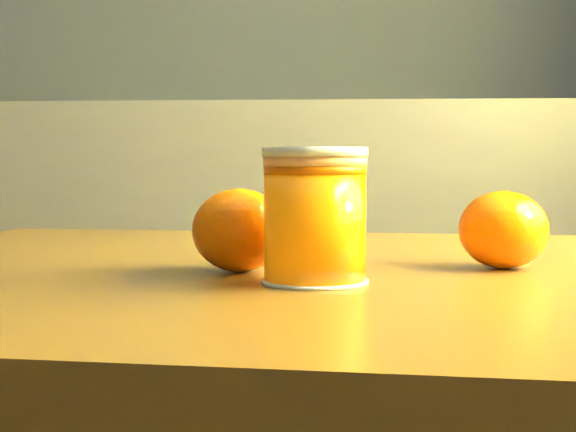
{
  "coord_description": "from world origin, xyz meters",
  "views": [
    {
      "loc": [
        0.94,
        -0.56,
        0.76
      ],
      "look_at": [
        0.9,
        -0.03,
        0.72
      ],
      "focal_mm": 50.0,
      "sensor_mm": 36.0,
      "label": 1
    }
  ],
  "objects": [
    {
      "name": "table",
      "position": [
        0.96,
        0.05,
        0.59
      ],
      "size": [
        0.96,
        0.72,
        0.68
      ],
      "rotation": [
        0.0,
        0.0,
        -0.09
      ],
      "color": "brown",
      "rests_on": "ground"
    },
    {
      "name": "orange_front",
      "position": [
        0.86,
        0.01,
        0.71
      ],
      "size": [
        0.08,
        0.08,
        0.06
      ],
      "primitive_type": "ellipsoid",
      "rotation": [
        0.0,
        0.0,
        -0.24
      ],
      "color": "#FF6F05",
      "rests_on": "table"
    },
    {
      "name": "orange_back",
      "position": [
        1.06,
        0.04,
        0.71
      ],
      "size": [
        0.07,
        0.07,
        0.06
      ],
      "primitive_type": "ellipsoid",
      "rotation": [
        0.0,
        0.0,
        -0.02
      ],
      "color": "#FF6F05",
      "rests_on": "table"
    },
    {
      "name": "juice_glass",
      "position": [
        0.92,
        -0.04,
        0.72
      ],
      "size": [
        0.07,
        0.07,
        0.09
      ],
      "rotation": [
        0.0,
        0.0,
        -0.28
      ],
      "color": "orange",
      "rests_on": "table"
    }
  ]
}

